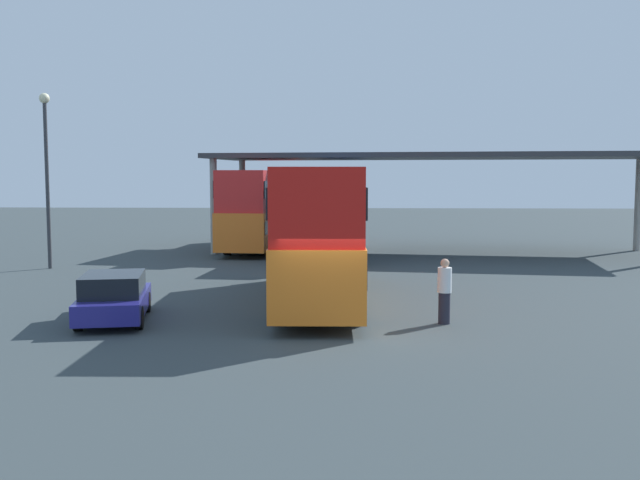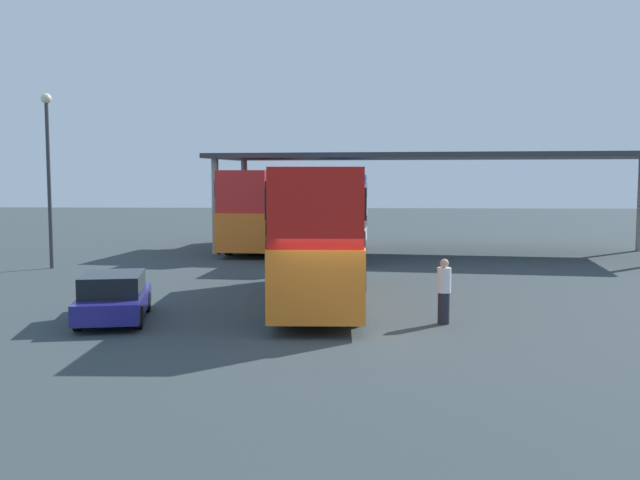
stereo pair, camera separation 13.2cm
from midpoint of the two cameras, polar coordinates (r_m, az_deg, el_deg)
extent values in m
plane|color=#364043|center=(18.36, 0.87, -7.53)|extent=(140.00, 140.00, 0.00)
cube|color=orange|center=(22.66, 0.17, -1.80)|extent=(2.72, 10.61, 1.87)
cube|color=red|center=(22.51, 0.17, 3.14)|extent=(2.64, 10.39, 2.03)
cube|color=black|center=(22.64, 0.17, -1.23)|extent=(2.75, 10.18, 0.64)
cube|color=black|center=(22.51, 0.17, 3.40)|extent=(2.75, 10.18, 0.81)
cube|color=black|center=(27.83, 0.37, 0.09)|extent=(2.10, 0.15, 1.12)
cube|color=orange|center=(27.76, 0.37, 1.94)|extent=(1.73, 0.12, 0.36)
cylinder|color=black|center=(26.05, -2.15, -2.63)|extent=(0.30, 1.01, 1.00)
cylinder|color=black|center=(26.01, 2.75, -2.64)|extent=(0.30, 1.01, 1.00)
cylinder|color=black|center=(19.61, -3.28, -5.23)|extent=(0.30, 1.01, 1.00)
cylinder|color=black|center=(19.56, 3.26, -5.26)|extent=(0.30, 1.01, 1.00)
cube|color=navy|center=(20.74, -15.95, -4.87)|extent=(2.44, 4.14, 0.55)
cube|color=black|center=(20.46, -16.06, -3.40)|extent=(1.97, 2.40, 0.58)
cylinder|color=black|center=(22.05, -17.55, -4.83)|extent=(0.31, 0.63, 0.60)
cylinder|color=black|center=(21.87, -13.51, -4.81)|extent=(0.31, 0.63, 0.60)
cylinder|color=black|center=(19.72, -18.63, -6.03)|extent=(0.31, 0.63, 0.60)
cylinder|color=black|center=(19.51, -14.10, -6.03)|extent=(0.31, 0.63, 0.60)
cube|color=orange|center=(39.63, -4.28, 1.21)|extent=(3.55, 11.74, 1.89)
cube|color=red|center=(39.54, -4.30, 4.05)|extent=(3.46, 11.50, 2.05)
cube|color=black|center=(39.61, -4.28, 1.53)|extent=(3.55, 11.28, 0.64)
cube|color=black|center=(39.54, -4.30, 4.20)|extent=(3.55, 11.28, 0.82)
cube|color=black|center=(45.21, -2.75, 2.07)|extent=(2.12, 0.30, 1.13)
cube|color=orange|center=(45.17, -2.75, 3.21)|extent=(1.74, 0.24, 0.36)
cylinder|color=black|center=(43.42, -4.73, 0.50)|extent=(0.37, 1.02, 1.00)
cylinder|color=black|center=(42.98, -1.80, 0.47)|extent=(0.37, 1.02, 1.00)
cylinder|color=black|center=(36.49, -7.19, -0.42)|extent=(0.37, 1.02, 1.00)
cylinder|color=black|center=(35.97, -3.73, -0.47)|extent=(0.37, 1.02, 1.00)
cube|color=silver|center=(35.93, 1.44, 0.72)|extent=(3.28, 10.94, 1.78)
cube|color=#1F429B|center=(35.84, 1.45, 3.68)|extent=(3.19, 10.72, 1.93)
cube|color=black|center=(35.92, 1.44, 1.06)|extent=(3.28, 10.51, 0.61)
cube|color=black|center=(35.83, 1.45, 3.84)|extent=(3.28, 10.51, 0.77)
cube|color=black|center=(41.21, 2.20, 1.67)|extent=(2.05, 0.27, 1.07)
cube|color=orange|center=(41.17, 2.21, 2.86)|extent=(1.69, 0.22, 0.36)
cylinder|color=black|center=(39.43, 0.37, 0.04)|extent=(0.36, 1.02, 1.00)
cylinder|color=black|center=(39.22, 3.52, 0.00)|extent=(0.36, 1.02, 1.00)
cylinder|color=black|center=(32.83, -1.04, -1.00)|extent=(0.36, 1.02, 1.00)
cylinder|color=black|center=(32.59, 2.74, -1.05)|extent=(0.36, 1.02, 1.00)
cube|color=#33353A|center=(37.77, 9.13, 6.63)|extent=(23.74, 9.45, 0.25)
cylinder|color=#9E9B93|center=(42.08, -5.97, 3.00)|extent=(0.36, 0.36, 4.91)
cylinder|color=#9E9B93|center=(36.92, -8.26, 2.67)|extent=(0.36, 0.36, 4.91)
cylinder|color=#33353A|center=(32.98, -20.72, 4.06)|extent=(0.16, 0.16, 7.16)
sphere|color=beige|center=(33.14, -20.93, 10.52)|extent=(0.44, 0.44, 0.44)
cylinder|color=#262633|center=(19.82, 10.04, -5.39)|extent=(0.32, 0.32, 0.86)
cylinder|color=white|center=(19.70, 10.07, -3.18)|extent=(0.38, 0.38, 0.68)
sphere|color=tan|center=(19.64, 10.10, -1.84)|extent=(0.24, 0.24, 0.24)
camera|label=1|loc=(0.07, -89.83, 0.02)|focal=40.05mm
camera|label=2|loc=(0.07, 90.17, -0.02)|focal=40.05mm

